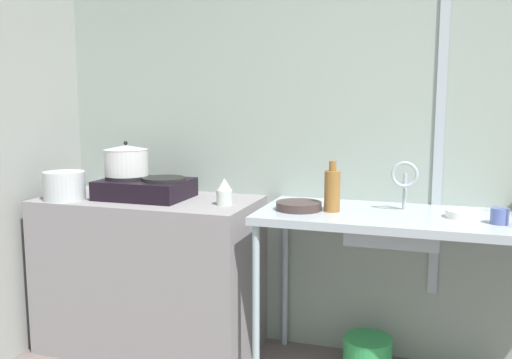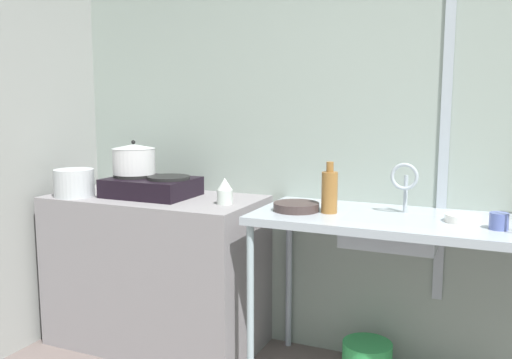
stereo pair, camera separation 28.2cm
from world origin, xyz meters
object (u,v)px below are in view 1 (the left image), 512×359
Objects in this scene: frying_pan at (299,206)px; bottle_by_sink at (332,190)px; pot_beside_stove at (64,186)px; bucket_on_floor at (367,355)px; pot_on_left_burner at (126,160)px; faucet at (405,178)px; percolator at (224,192)px; cup_by_rack at (500,216)px; stove at (145,188)px; small_bowl_on_drainboard at (463,214)px; sink_basin at (393,229)px.

frying_pan is 0.19m from bottle_by_sink.
pot_beside_stove is 1.91m from bucket_on_floor.
pot_on_left_burner is 1.72m from bucket_on_floor.
faucet is 0.99× the size of bucket_on_floor.
percolator is 1.79× the size of cup_by_rack.
bucket_on_floor is (0.76, 0.13, -0.87)m from percolator.
percolator reaches higher than frying_pan.
bucket_on_floor is at bearing 9.23° from pot_beside_stove.
faucet is 0.48m from cup_by_rack.
stove is 1.09m from bottle_by_sink.
faucet reaches higher than small_bowl_on_drainboard.
pot_beside_stove reaches higher than stove.
pot_on_left_burner reaches higher than faucet.
sink_basin is (1.50, -0.05, -0.28)m from pot_on_left_burner.
stove is 1.53m from bucket_on_floor.
faucet is 0.55m from frying_pan.
stove is at bearing 25.28° from pot_beside_stove.
small_bowl_on_drainboard is 0.93m from bucket_on_floor.
small_bowl_on_drainboard is at bearing 5.33° from pot_beside_stove.
cup_by_rack is (1.97, -0.08, -0.18)m from pot_on_left_burner.
faucet is at bearing 3.16° from stove.
pot_beside_stove is 1.43× the size of small_bowl_on_drainboard.
pot_on_left_burner is at bearing -176.65° from bucket_on_floor.
percolator is (0.91, 0.14, -0.01)m from pot_beside_stove.
bottle_by_sink is (-0.34, -0.12, -0.06)m from faucet.
pot_on_left_burner is at bearing 175.74° from percolator.
percolator is at bearing 178.41° from frying_pan.
sink_basin is 1.88× the size of frying_pan.
bucket_on_floor is at bearing 132.88° from sink_basin.
bucket_on_floor is at bearing 170.18° from small_bowl_on_drainboard.
faucet is (1.43, 0.08, 0.11)m from stove.
bucket_on_floor is (1.67, 0.27, -0.88)m from pot_beside_stove.
small_bowl_on_drainboard is at bearing 4.28° from bottle_by_sink.
percolator is 1.20m from small_bowl_on_drainboard.
stove is 3.11× the size of small_bowl_on_drainboard.
sink_basin is 0.75m from bucket_on_floor.
pot_on_left_burner reaches higher than small_bowl_on_drainboard.
pot_beside_stove is 1.59× the size of percolator.
stove is 2.17× the size of pot_beside_stove.
faucet is 1.10× the size of frying_pan.
small_bowl_on_drainboard is at bearing 4.63° from frying_pan.
pot_on_left_burner reaches higher than cup_by_rack.
stove is 0.19m from pot_on_left_burner.
small_bowl_on_drainboard is 0.63m from bottle_by_sink.
stove is 1.94× the size of faucet.
stove is at bearing -179.80° from small_bowl_on_drainboard.
cup_by_rack is at bearing 2.71° from pot_beside_stove.
bottle_by_sink is at bearing -160.80° from faucet.
pot_beside_stove is at bearing -171.62° from faucet.
bottle_by_sink is (-0.62, -0.05, 0.09)m from small_bowl_on_drainboard.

